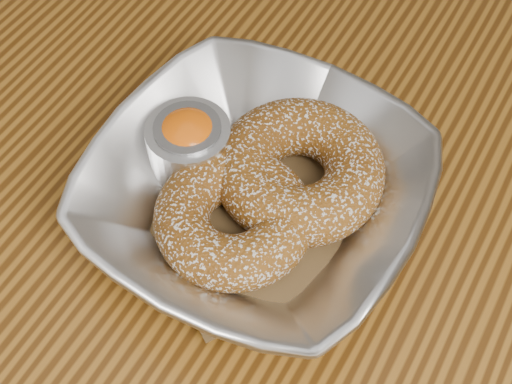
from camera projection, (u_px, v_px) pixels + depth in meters
The scene contains 6 objects.
table at pixel (319, 238), 0.60m from camera, with size 1.20×0.80×0.75m.
serving_bowl at pixel (256, 194), 0.48m from camera, with size 0.22×0.22×0.05m, color silver.
parchment at pixel (256, 209), 0.49m from camera, with size 0.14×0.14×0.00m, color brown.
donut_back at pixel (299, 170), 0.48m from camera, with size 0.12×0.12×0.04m, color brown.
donut_front at pixel (234, 218), 0.46m from camera, with size 0.11×0.11×0.04m, color brown.
ramekin at pixel (189, 145), 0.49m from camera, with size 0.06×0.06×0.05m.
Camera 1 is at (0.11, -0.29, 1.17)m, focal length 50.00 mm.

